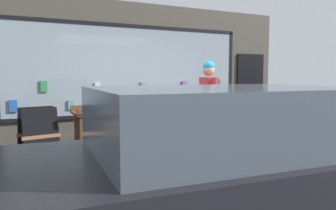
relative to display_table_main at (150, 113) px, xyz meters
The scene contains 7 objects.
ground_plane 1.21m from the display_table_main, 90.12° to the right, with size 40.00×40.00×0.00m, color #2D2D33.
shopfront_facade 1.67m from the display_table_main, 87.95° to the left, with size 8.63×0.29×3.20m.
display_table_main is the anchor object (origin of this frame).
person_browsing 1.19m from the display_table_main, 28.13° to the right, with size 0.31×0.68×1.79m.
small_dog 1.05m from the display_table_main, 56.09° to the right, with size 0.34×0.60×0.41m.
sandwich_board_sign 2.08m from the display_table_main, behind, with size 0.69×0.70×0.97m.
parked_car 3.59m from the display_table_main, 102.57° to the right, with size 4.13×2.21×1.41m.
Camera 1 is at (-2.50, -4.99, 1.52)m, focal length 35.00 mm.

